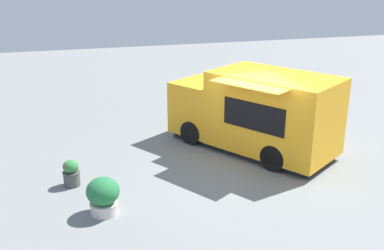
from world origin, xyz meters
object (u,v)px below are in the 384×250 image
Objects in this scene: planter_flowering_far at (71,173)px; person_customer at (269,96)px; food_truck at (255,113)px; planter_flowering_near at (103,195)px.

person_customer is at bearing 123.01° from planter_flowering_far.
food_truck is 4.79m from person_customer.
planter_flowering_near is at bearing 21.88° from planter_flowering_far.
planter_flowering_near is 1.71m from planter_flowering_far.
food_truck is at bearing -30.62° from person_customer.
planter_flowering_far is at bearing -158.12° from planter_flowering_near.
food_truck reaches higher than planter_flowering_far.
food_truck is 5.41m from planter_flowering_far.
planter_flowering_far is (4.99, -7.68, 0.00)m from person_customer.
person_customer is 1.02× the size of planter_flowering_near.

